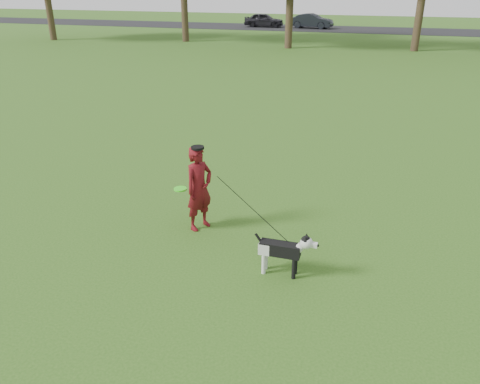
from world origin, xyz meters
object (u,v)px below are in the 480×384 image
(dog, at_px, (285,249))
(car_left, at_px, (264,20))
(man, at_px, (199,189))
(car_mid, at_px, (312,21))

(dog, height_order, car_left, car_left)
(dog, bearing_deg, man, 149.76)
(car_left, bearing_deg, dog, -168.11)
(man, height_order, car_mid, man)
(dog, distance_m, car_mid, 40.90)
(man, height_order, car_left, man)
(dog, relative_size, car_mid, 0.25)
(man, bearing_deg, car_mid, 33.48)
(dog, bearing_deg, car_left, 104.71)
(man, xyz_separation_m, dog, (1.77, -1.03, -0.32))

